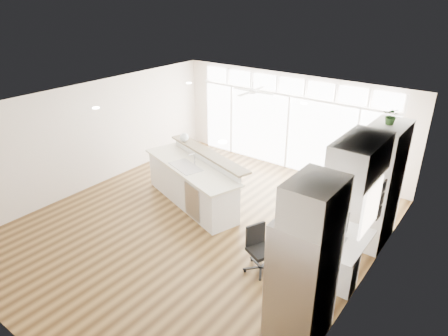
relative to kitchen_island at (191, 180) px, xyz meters
The scene contains 24 objects.
floor 1.23m from the kitchen_island, 40.34° to the right, with size 7.00×8.00×0.02m, color #493116.
ceiling 2.34m from the kitchen_island, 40.34° to the right, with size 7.00×8.00×0.02m, color silver.
wall_back 3.49m from the kitchen_island, 76.32° to the left, with size 7.00×0.04×2.70m, color silver.
wall_front 4.81m from the kitchen_island, 80.23° to the right, with size 7.00×0.04×2.70m, color silver.
wall_left 2.88m from the kitchen_island, 165.73° to the right, with size 0.04×8.00×2.70m, color silver.
wall_right 4.42m from the kitchen_island, ahead, with size 0.04×8.00×2.70m, color silver.
glass_wall 3.38m from the kitchen_island, 76.08° to the left, with size 5.80×0.06×2.08m, color white.
transom_row 3.79m from the kitchen_island, 76.08° to the left, with size 5.90×0.06×0.40m, color white.
desk_window 4.39m from the kitchen_island, ahead, with size 0.04×0.85×0.85m, color silver.
ceiling_fan 2.84m from the kitchen_island, 81.75° to the left, with size 1.16×1.16×0.32m, color white.
recessed_lights 2.28m from the kitchen_island, 31.02° to the right, with size 3.40×3.00×0.02m, color white.
oven_cabinet 4.18m from the kitchen_island, 15.66° to the left, with size 0.64×1.20×2.50m, color white.
desk_nook 3.96m from the kitchen_island, ahead, with size 0.72×1.30×0.76m, color white.
upper_cabinets 4.36m from the kitchen_island, ahead, with size 0.64×1.30×0.64m, color white.
refrigerator 4.43m from the kitchen_island, 27.46° to the right, with size 0.76×0.90×2.00m, color #A5A6AA.
fridge_cabinet 4.78m from the kitchen_island, 27.10° to the right, with size 0.64×0.90×0.60m, color white.
framed_photos 4.35m from the kitchen_island, ahead, with size 0.06×0.22×0.80m, color black.
kitchen_island is the anchor object (origin of this frame).
rug 3.49m from the kitchen_island, ahead, with size 0.87×0.63×0.01m, color #3E1E13.
office_chair 2.94m from the kitchen_island, 22.98° to the right, with size 0.46×0.42×0.88m, color black.
fishbowl 1.26m from the kitchen_island, 139.11° to the left, with size 0.22×0.22×0.22m, color white.
monitor 3.89m from the kitchen_island, ahead, with size 0.09×0.53×0.44m, color black.
keyboard 3.71m from the kitchen_island, ahead, with size 0.13×0.34×0.02m, color silver.
potted_plant 4.60m from the kitchen_island, 15.66° to the left, with size 0.30×0.33×0.26m, color #345D28.
Camera 1 is at (4.93, -5.64, 4.83)m, focal length 32.00 mm.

